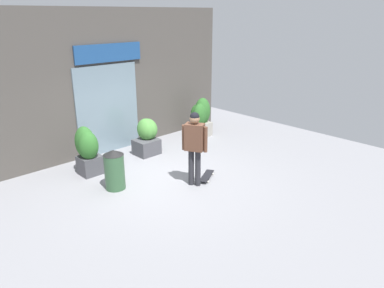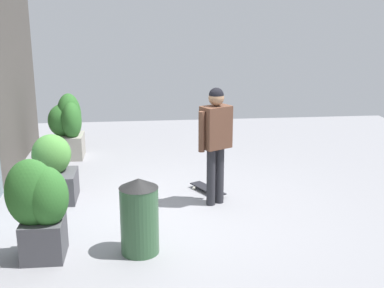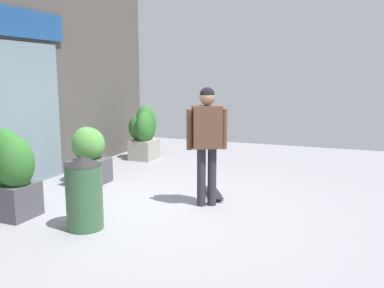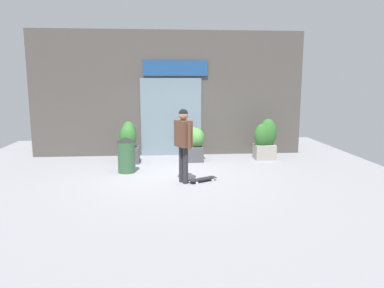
{
  "view_description": "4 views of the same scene",
  "coord_description": "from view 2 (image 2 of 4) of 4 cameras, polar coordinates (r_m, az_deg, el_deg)",
  "views": [
    {
      "loc": [
        -5.16,
        -6.22,
        3.81
      ],
      "look_at": [
        0.49,
        -0.33,
        0.87
      ],
      "focal_mm": 34.25,
      "sensor_mm": 36.0,
      "label": 1
    },
    {
      "loc": [
        -6.72,
        0.42,
        2.87
      ],
      "look_at": [
        0.49,
        -0.33,
        0.87
      ],
      "focal_mm": 47.04,
      "sensor_mm": 36.0,
      "label": 2
    },
    {
      "loc": [
        -5.24,
        -2.58,
        1.92
      ],
      "look_at": [
        0.49,
        -0.33,
        0.87
      ],
      "focal_mm": 37.87,
      "sensor_mm": 36.0,
      "label": 3
    },
    {
      "loc": [
        -0.25,
        -9.04,
        2.39
      ],
      "look_at": [
        0.49,
        -0.33,
        0.87
      ],
      "focal_mm": 34.13,
      "sensor_mm": 36.0,
      "label": 4
    }
  ],
  "objects": [
    {
      "name": "planter_box_mid",
      "position": [
        7.91,
        -15.44,
        -2.24
      ],
      "size": [
        0.71,
        0.66,
        1.02
      ],
      "color": "#47474C",
      "rests_on": "ground_plane"
    },
    {
      "name": "planter_box_left",
      "position": [
        6.05,
        -16.9,
        -6.66
      ],
      "size": [
        0.55,
        0.71,
        1.22
      ],
      "color": "#47474C",
      "rests_on": "ground_plane"
    },
    {
      "name": "skateboarder",
      "position": [
        7.29,
        2.72,
        1.16
      ],
      "size": [
        0.43,
        0.54,
        1.76
      ],
      "rotation": [
        0.0,
        0.0,
        0.5
      ],
      "color": "#28282D",
      "rests_on": "ground_plane"
    },
    {
      "name": "skateboard",
      "position": [
        8.02,
        1.8,
        -5.11
      ],
      "size": [
        0.72,
        0.51,
        0.08
      ],
      "rotation": [
        0.0,
        0.0,
        0.5
      ],
      "color": "black",
      "rests_on": "ground_plane"
    },
    {
      "name": "trash_bin",
      "position": [
        6.04,
        -5.99,
        -8.09
      ],
      "size": [
        0.47,
        0.47,
        0.94
      ],
      "color": "#335938",
      "rests_on": "ground_plane"
    },
    {
      "name": "ground_plane",
      "position": [
        7.32,
        -2.2,
        -7.69
      ],
      "size": [
        12.0,
        12.0,
        0.0
      ],
      "primitive_type": "plane",
      "color": "gray"
    },
    {
      "name": "planter_box_right",
      "position": [
        10.01,
        -13.88,
        2.18
      ],
      "size": [
        0.71,
        0.66,
        1.25
      ],
      "color": "gray",
      "rests_on": "ground_plane"
    }
  ]
}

